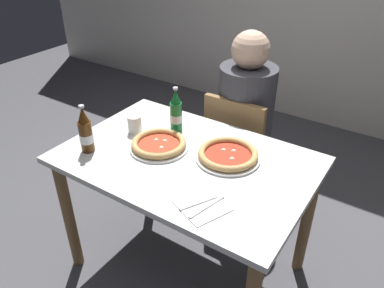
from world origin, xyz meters
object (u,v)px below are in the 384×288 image
beer_bottle_left (176,113)px  chair_behind_table (239,148)px  dining_table_main (186,176)px  beer_bottle_center (86,132)px  pizza_margherita_near (228,155)px  diner_seated (244,130)px  pizza_marinara_far (159,144)px  napkin_with_cutlery (203,206)px  paper_cup (135,124)px

beer_bottle_left → chair_behind_table: bearing=65.9°
dining_table_main → beer_bottle_center: size_ratio=4.86×
dining_table_main → pizza_margherita_near: size_ratio=3.86×
dining_table_main → diner_seated: bearing=91.1°
beer_bottle_left → beer_bottle_center: same height
diner_seated → pizza_marinara_far: bearing=-102.7°
dining_table_main → beer_bottle_center: beer_bottle_center is taller
chair_behind_table → napkin_with_cutlery: chair_behind_table is taller
pizza_margherita_near → beer_bottle_center: size_ratio=1.26×
chair_behind_table → beer_bottle_left: bearing=65.0°
chair_behind_table → diner_seated: bearing=-89.6°
beer_bottle_left → paper_cup: beer_bottle_left is taller
dining_table_main → beer_bottle_left: beer_bottle_left is taller
diner_seated → dining_table_main: bearing=-88.9°
dining_table_main → pizza_margherita_near: (0.17, 0.10, 0.14)m
diner_seated → pizza_marinara_far: size_ratio=4.12×
dining_table_main → pizza_margherita_near: bearing=30.7°
chair_behind_table → napkin_with_cutlery: 0.94m
beer_bottle_left → beer_bottle_center: bearing=-120.5°
napkin_with_cutlery → chair_behind_table: bearing=107.1°
pizza_margherita_near → paper_cup: paper_cup is taller
chair_behind_table → diner_seated: diner_seated is taller
chair_behind_table → pizza_margherita_near: bearing=108.8°
beer_bottle_left → pizza_margherita_near: bearing=-14.0°
dining_table_main → pizza_marinara_far: pizza_marinara_far is taller
dining_table_main → paper_cup: 0.40m
pizza_marinara_far → paper_cup: bearing=164.6°
chair_behind_table → beer_bottle_center: bearing=61.7°
beer_bottle_center → diner_seated: bearing=64.1°
chair_behind_table → beer_bottle_center: (-0.43, -0.83, 0.37)m
pizza_margherita_near → beer_bottle_left: size_ratio=1.26×
paper_cup → pizza_marinara_far: bearing=-15.4°
dining_table_main → diner_seated: 0.66m
pizza_margherita_near → beer_bottle_left: beer_bottle_left is taller
paper_cup → napkin_with_cutlery: bearing=-26.2°
pizza_marinara_far → beer_bottle_left: size_ratio=1.19×
beer_bottle_center → pizza_margherita_near: bearing=27.6°
dining_table_main → chair_behind_table: size_ratio=1.41×
diner_seated → beer_bottle_center: bearing=-115.9°
pizza_marinara_far → paper_cup: size_ratio=3.09×
pizza_margherita_near → dining_table_main: bearing=-149.3°
dining_table_main → diner_seated: diner_seated is taller
dining_table_main → chair_behind_table: (-0.01, 0.61, -0.15)m
pizza_marinara_far → beer_bottle_center: size_ratio=1.19×
chair_behind_table → pizza_margherita_near: size_ratio=2.73×
beer_bottle_left → beer_bottle_center: (-0.24, -0.41, 0.00)m
beer_bottle_left → napkin_with_cutlery: beer_bottle_left is taller
diner_seated → napkin_with_cutlery: 0.97m
diner_seated → beer_bottle_center: diner_seated is taller
beer_bottle_left → paper_cup: size_ratio=2.60×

